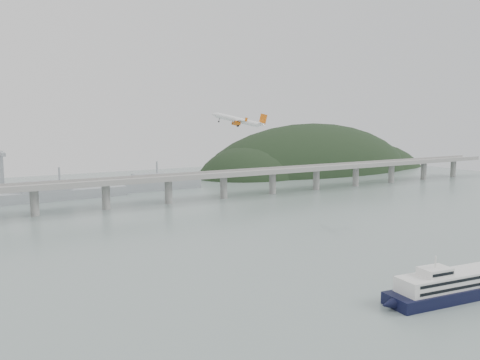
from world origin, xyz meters
TOP-DOWN VIEW (x-y plane):
  - ground at (0.00, 0.00)m, footprint 900.00×900.00m
  - bridge at (-1.15, 200.00)m, footprint 800.00×22.00m
  - headland at (285.18, 331.75)m, footprint 365.00×155.00m
  - ferry at (30.91, -51.93)m, footprint 93.88×23.33m
  - airliner at (20.43, 90.52)m, footprint 32.43×30.36m

SIDE VIEW (x-z plane):
  - headland at x=285.18m, z-range -97.34..58.66m
  - ground at x=0.00m, z-range 0.00..0.00m
  - ferry at x=30.91m, z-range -4.05..13.66m
  - bridge at x=-1.15m, z-range 5.70..29.60m
  - airliner at x=20.43m, z-range 61.41..71.79m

